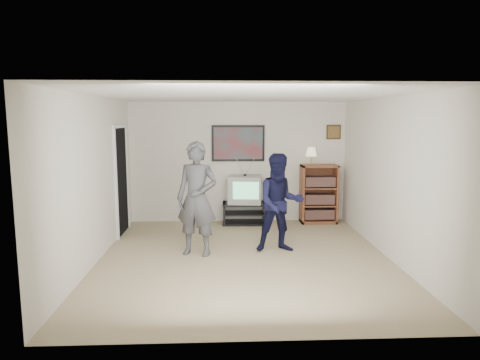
{
  "coord_description": "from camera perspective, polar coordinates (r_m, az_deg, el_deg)",
  "views": [
    {
      "loc": [
        -0.35,
        -6.41,
        2.17
      ],
      "look_at": [
        -0.04,
        0.61,
        1.15
      ],
      "focal_mm": 32.0,
      "sensor_mm": 36.0,
      "label": 1
    }
  ],
  "objects": [
    {
      "name": "doorway",
      "position": [
        8.31,
        -15.6,
        -0.14
      ],
      "size": [
        0.03,
        0.85,
        2.0
      ],
      "primitive_type": "cube",
      "color": "black",
      "rests_on": "room_shell"
    },
    {
      "name": "poster",
      "position": [
        8.9,
        -0.25,
        4.91
      ],
      "size": [
        1.1,
        0.03,
        0.75
      ],
      "primitive_type": "cube",
      "color": "black",
      "rests_on": "room_shell"
    },
    {
      "name": "person_short",
      "position": [
        6.97,
        5.35,
        -3.06
      ],
      "size": [
        0.82,
        0.66,
        1.61
      ],
      "primitive_type": "imported",
      "rotation": [
        0.0,
        0.0,
        0.07
      ],
      "color": "black",
      "rests_on": "room_shell"
    },
    {
      "name": "air_vent",
      "position": [
        8.89,
        -3.82,
        6.83
      ],
      "size": [
        0.28,
        0.02,
        0.14
      ],
      "primitive_type": "cube",
      "color": "white",
      "rests_on": "room_shell"
    },
    {
      "name": "room_shell",
      "position": [
        6.82,
        0.46,
        0.52
      ],
      "size": [
        4.51,
        5.0,
        2.51
      ],
      "color": "#90765B",
      "rests_on": "ground"
    },
    {
      "name": "controller_right",
      "position": [
        7.18,
        5.48,
        -0.31
      ],
      "size": [
        0.08,
        0.12,
        0.04
      ],
      "primitive_type": "cube",
      "rotation": [
        0.0,
        0.0,
        0.42
      ],
      "color": "white",
      "rests_on": "person_short"
    },
    {
      "name": "bookshelf",
      "position": [
        9.05,
        10.43,
        -1.82
      ],
      "size": [
        0.74,
        0.42,
        1.21
      ],
      "primitive_type": null,
      "color": "brown",
      "rests_on": "room_shell"
    },
    {
      "name": "crt_television",
      "position": [
        8.77,
        0.67,
        -1.25
      ],
      "size": [
        0.72,
        0.64,
        0.56
      ],
      "primitive_type": null,
      "rotation": [
        0.0,
        0.0,
        -0.12
      ],
      "color": "#9C9C97",
      "rests_on": "media_stand"
    },
    {
      "name": "media_stand",
      "position": [
        8.87,
        0.55,
        -4.44
      ],
      "size": [
        0.89,
        0.51,
        0.44
      ],
      "rotation": [
        0.0,
        0.0,
        -0.02
      ],
      "color": "black",
      "rests_on": "room_shell"
    },
    {
      "name": "controller_left",
      "position": [
        6.91,
        -5.78,
        -0.02
      ],
      "size": [
        0.08,
        0.12,
        0.03
      ],
      "primitive_type": "cube",
      "rotation": [
        0.0,
        0.0,
        -0.38
      ],
      "color": "white",
      "rests_on": "person_tall"
    },
    {
      "name": "person_tall",
      "position": [
        6.79,
        -5.76,
        -2.5
      ],
      "size": [
        0.76,
        0.6,
        1.81
      ],
      "primitive_type": "imported",
      "rotation": [
        0.0,
        0.0,
        -0.28
      ],
      "color": "#404144",
      "rests_on": "room_shell"
    },
    {
      "name": "table_lamp",
      "position": [
        8.89,
        9.48,
        3.14
      ],
      "size": [
        0.23,
        0.23,
        0.36
      ],
      "primitive_type": null,
      "color": "beige",
      "rests_on": "bookshelf"
    },
    {
      "name": "small_picture",
      "position": [
        9.2,
        12.37,
        6.27
      ],
      "size": [
        0.3,
        0.03,
        0.3
      ],
      "primitive_type": "cube",
      "color": "#3C2613",
      "rests_on": "room_shell"
    }
  ]
}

